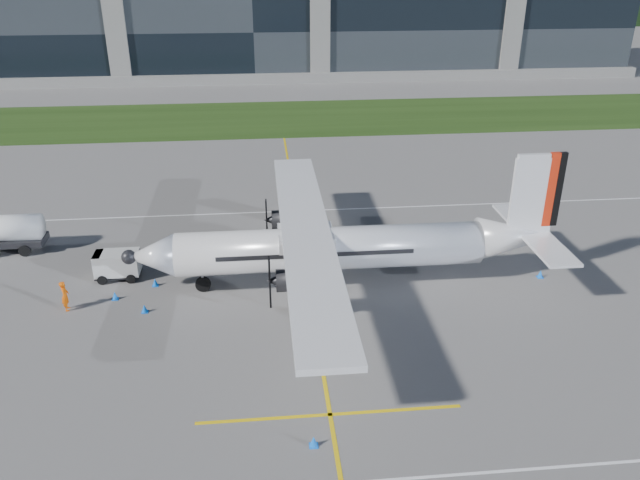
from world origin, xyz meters
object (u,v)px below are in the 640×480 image
(baggage_tug, at_px, (118,265))
(ground_crew_person, at_px, (65,294))
(safety_cone_fwd, at_px, (115,296))
(turboprop_aircraft, at_px, (346,224))
(safety_cone_portwing, at_px, (314,441))
(safety_cone_stbdwing, at_px, (292,204))
(safety_cone_nose_port, at_px, (145,308))
(safety_cone_tail, at_px, (540,274))
(safety_cone_nose_stbd, at_px, (155,282))

(baggage_tug, xyz_separation_m, ground_crew_person, (-2.25, -3.67, 0.18))
(ground_crew_person, bearing_deg, safety_cone_fwd, -80.76)
(baggage_tug, bearing_deg, turboprop_aircraft, -9.01)
(ground_crew_person, relative_size, safety_cone_portwing, 4.20)
(safety_cone_stbdwing, xyz_separation_m, safety_cone_nose_port, (-9.36, -15.21, 0.00))
(turboprop_aircraft, xyz_separation_m, safety_cone_fwd, (-13.89, -0.50, -3.82))
(safety_cone_stbdwing, bearing_deg, baggage_tug, -137.04)
(ground_crew_person, height_order, safety_cone_nose_port, ground_crew_person)
(turboprop_aircraft, height_order, safety_cone_tail, turboprop_aircraft)
(safety_cone_fwd, height_order, safety_cone_tail, same)
(turboprop_aircraft, distance_m, safety_cone_fwd, 14.41)
(baggage_tug, relative_size, safety_cone_stbdwing, 5.81)
(ground_crew_person, bearing_deg, safety_cone_tail, -98.73)
(safety_cone_stbdwing, relative_size, safety_cone_tail, 1.00)
(turboprop_aircraft, distance_m, ground_crew_person, 16.75)
(safety_cone_tail, bearing_deg, safety_cone_stbdwing, 138.22)
(safety_cone_stbdwing, xyz_separation_m, safety_cone_nose_stbd, (-9.19, -12.13, 0.00))
(ground_crew_person, xyz_separation_m, safety_cone_fwd, (2.52, 0.92, -0.80))
(safety_cone_nose_stbd, bearing_deg, ground_crew_person, -153.22)
(baggage_tug, height_order, safety_cone_stbdwing, baggage_tug)
(ground_crew_person, distance_m, safety_cone_stbdwing, 20.07)
(safety_cone_nose_stbd, height_order, safety_cone_nose_port, same)
(turboprop_aircraft, relative_size, safety_cone_portwing, 54.23)
(safety_cone_portwing, bearing_deg, ground_crew_person, 137.18)
(safety_cone_fwd, height_order, safety_cone_nose_port, same)
(safety_cone_tail, bearing_deg, safety_cone_nose_stbd, 176.97)
(turboprop_aircraft, xyz_separation_m, safety_cone_portwing, (-3.18, -13.69, -3.82))
(safety_cone_stbdwing, height_order, safety_cone_portwing, same)
(safety_cone_stbdwing, xyz_separation_m, safety_cone_tail, (15.01, -13.41, 0.00))
(baggage_tug, height_order, safety_cone_nose_port, baggage_tug)
(ground_crew_person, distance_m, safety_cone_nose_port, 4.63)
(safety_cone_fwd, distance_m, safety_cone_stbdwing, 17.68)
(safety_cone_nose_stbd, bearing_deg, safety_cone_fwd, -146.30)
(safety_cone_portwing, bearing_deg, safety_cone_fwd, 129.08)
(safety_cone_portwing, distance_m, safety_cone_nose_port, 14.47)
(baggage_tug, relative_size, safety_cone_nose_stbd, 5.81)
(ground_crew_person, xyz_separation_m, safety_cone_tail, (28.87, 1.08, -0.80))
(turboprop_aircraft, xyz_separation_m, safety_cone_nose_port, (-11.91, -2.15, -3.82))
(safety_cone_fwd, height_order, safety_cone_nose_stbd, same)
(safety_cone_portwing, xyz_separation_m, safety_cone_nose_stbd, (-8.56, 14.62, 0.00))
(turboprop_aircraft, xyz_separation_m, ground_crew_person, (-16.41, -1.43, -3.02))
(baggage_tug, bearing_deg, safety_cone_tail, -5.56)
(safety_cone_fwd, relative_size, safety_cone_nose_port, 1.00)
(ground_crew_person, relative_size, safety_cone_nose_port, 4.20)
(safety_cone_portwing, xyz_separation_m, safety_cone_nose_port, (-8.73, 11.54, 0.00))
(safety_cone_portwing, height_order, safety_cone_nose_port, same)
(turboprop_aircraft, relative_size, baggage_tug, 9.33)
(safety_cone_fwd, bearing_deg, turboprop_aircraft, 2.07)
(turboprop_aircraft, distance_m, safety_cone_nose_port, 12.69)
(safety_cone_stbdwing, bearing_deg, safety_cone_portwing, -91.35)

